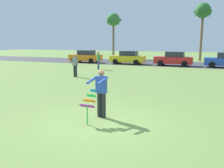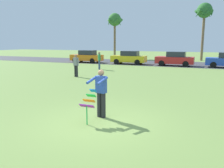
{
  "view_description": "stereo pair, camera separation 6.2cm",
  "coord_description": "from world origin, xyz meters",
  "px_view_note": "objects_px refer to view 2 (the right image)",
  "views": [
    {
      "loc": [
        3.23,
        -6.75,
        2.68
      ],
      "look_at": [
        -0.16,
        1.56,
        1.05
      ],
      "focal_mm": 37.21,
      "sensor_mm": 36.0,
      "label": 1
    },
    {
      "loc": [
        3.29,
        -6.73,
        2.68
      ],
      "look_at": [
        -0.16,
        1.56,
        1.05
      ],
      "focal_mm": 37.21,
      "sensor_mm": 36.0,
      "label": 2
    }
  ],
  "objects_px": {
    "kite_held": "(89,102)",
    "palm_tree_left_near": "(115,21)",
    "person_kite_flyer": "(101,92)",
    "person_walker_near": "(99,60)",
    "parked_car_yellow": "(129,58)",
    "parked_car_red": "(175,59)",
    "palm_tree_right_near": "(204,13)",
    "parked_car_orange": "(87,57)",
    "person_walker_far": "(76,65)"
  },
  "relations": [
    {
      "from": "kite_held",
      "to": "palm_tree_right_near",
      "type": "xyz_separation_m",
      "value": [
        2.55,
        29.57,
        5.95
      ]
    },
    {
      "from": "parked_car_yellow",
      "to": "parked_car_red",
      "type": "distance_m",
      "value": 5.48
    },
    {
      "from": "parked_car_orange",
      "to": "person_kite_flyer",
      "type": "bearing_deg",
      "value": -60.02
    },
    {
      "from": "kite_held",
      "to": "person_walker_near",
      "type": "distance_m",
      "value": 15.41
    },
    {
      "from": "palm_tree_right_near",
      "to": "person_kite_flyer",
      "type": "bearing_deg",
      "value": -94.85
    },
    {
      "from": "palm_tree_left_near",
      "to": "person_walker_near",
      "type": "bearing_deg",
      "value": -73.23
    },
    {
      "from": "person_kite_flyer",
      "to": "person_walker_far",
      "type": "xyz_separation_m",
      "value": [
        -5.99,
        8.16,
        -0.02
      ]
    },
    {
      "from": "kite_held",
      "to": "palm_tree_right_near",
      "type": "distance_m",
      "value": 30.27
    },
    {
      "from": "kite_held",
      "to": "parked_car_red",
      "type": "height_order",
      "value": "parked_car_red"
    },
    {
      "from": "parked_car_orange",
      "to": "parked_car_yellow",
      "type": "height_order",
      "value": "same"
    },
    {
      "from": "kite_held",
      "to": "parked_car_red",
      "type": "distance_m",
      "value": 20.52
    },
    {
      "from": "person_walker_near",
      "to": "person_walker_far",
      "type": "distance_m",
      "value": 5.18
    },
    {
      "from": "palm_tree_left_near",
      "to": "palm_tree_right_near",
      "type": "bearing_deg",
      "value": -2.02
    },
    {
      "from": "palm_tree_left_near",
      "to": "parked_car_yellow",
      "type": "bearing_deg",
      "value": -58.99
    },
    {
      "from": "palm_tree_left_near",
      "to": "palm_tree_right_near",
      "type": "relative_size",
      "value": 0.91
    },
    {
      "from": "parked_car_yellow",
      "to": "person_walker_far",
      "type": "xyz_separation_m",
      "value": [
        -0.42,
        -11.65,
        0.16
      ]
    },
    {
      "from": "parked_car_yellow",
      "to": "parked_car_red",
      "type": "relative_size",
      "value": 1.01
    },
    {
      "from": "palm_tree_left_near",
      "to": "palm_tree_right_near",
      "type": "xyz_separation_m",
      "value": [
        13.75,
        -0.49,
        0.67
      ]
    },
    {
      "from": "parked_car_orange",
      "to": "person_walker_far",
      "type": "bearing_deg",
      "value": -64.97
    },
    {
      "from": "parked_car_yellow",
      "to": "parked_car_red",
      "type": "xyz_separation_m",
      "value": [
        5.48,
        -0.0,
        0.0
      ]
    },
    {
      "from": "person_kite_flyer",
      "to": "person_walker_far",
      "type": "relative_size",
      "value": 1.0
    },
    {
      "from": "person_kite_flyer",
      "to": "palm_tree_left_near",
      "type": "bearing_deg",
      "value": 111.06
    },
    {
      "from": "person_kite_flyer",
      "to": "palm_tree_left_near",
      "type": "relative_size",
      "value": 0.24
    },
    {
      "from": "person_walker_far",
      "to": "kite_held",
      "type": "bearing_deg",
      "value": -56.43
    },
    {
      "from": "parked_car_yellow",
      "to": "parked_car_red",
      "type": "bearing_deg",
      "value": -0.01
    },
    {
      "from": "person_kite_flyer",
      "to": "person_walker_near",
      "type": "relative_size",
      "value": 1.0
    },
    {
      "from": "palm_tree_right_near",
      "to": "kite_held",
      "type": "bearing_deg",
      "value": -94.92
    },
    {
      "from": "parked_car_red",
      "to": "person_walker_near",
      "type": "distance_m",
      "value": 9.11
    },
    {
      "from": "palm_tree_right_near",
      "to": "parked_car_orange",
      "type": "bearing_deg",
      "value": -146.88
    },
    {
      "from": "parked_car_yellow",
      "to": "parked_car_orange",
      "type": "bearing_deg",
      "value": -179.98
    },
    {
      "from": "kite_held",
      "to": "palm_tree_left_near",
      "type": "xyz_separation_m",
      "value": [
        -11.2,
        30.06,
        5.28
      ]
    },
    {
      "from": "parked_car_red",
      "to": "palm_tree_left_near",
      "type": "bearing_deg",
      "value": 139.62
    },
    {
      "from": "parked_car_yellow",
      "to": "palm_tree_left_near",
      "type": "height_order",
      "value": "palm_tree_left_near"
    },
    {
      "from": "parked_car_orange",
      "to": "person_walker_near",
      "type": "distance_m",
      "value": 8.17
    },
    {
      "from": "person_kite_flyer",
      "to": "person_walker_near",
      "type": "xyz_separation_m",
      "value": [
        -6.47,
        13.31,
        -0.02
      ]
    },
    {
      "from": "parked_car_orange",
      "to": "person_walker_far",
      "type": "relative_size",
      "value": 2.45
    },
    {
      "from": "parked_car_orange",
      "to": "person_walker_far",
      "type": "height_order",
      "value": "person_walker_far"
    },
    {
      "from": "parked_car_yellow",
      "to": "person_walker_near",
      "type": "distance_m",
      "value": 6.56
    },
    {
      "from": "parked_car_red",
      "to": "person_walker_near",
      "type": "bearing_deg",
      "value": -134.49
    },
    {
      "from": "parked_car_yellow",
      "to": "palm_tree_left_near",
      "type": "distance_m",
      "value": 12.3
    },
    {
      "from": "person_walker_near",
      "to": "palm_tree_right_near",
      "type": "bearing_deg",
      "value": 60.15
    },
    {
      "from": "parked_car_red",
      "to": "kite_held",
      "type": "bearing_deg",
      "value": -90.02
    },
    {
      "from": "parked_car_yellow",
      "to": "palm_tree_right_near",
      "type": "xyz_separation_m",
      "value": [
        8.02,
        9.05,
        5.92
      ]
    },
    {
      "from": "person_kite_flyer",
      "to": "parked_car_orange",
      "type": "bearing_deg",
      "value": 119.98
    },
    {
      "from": "parked_car_yellow",
      "to": "person_walker_near",
      "type": "bearing_deg",
      "value": -97.9
    },
    {
      "from": "person_kite_flyer",
      "to": "parked_car_red",
      "type": "height_order",
      "value": "person_kite_flyer"
    },
    {
      "from": "palm_tree_left_near",
      "to": "person_walker_near",
      "type": "height_order",
      "value": "palm_tree_left_near"
    },
    {
      "from": "parked_car_orange",
      "to": "parked_car_yellow",
      "type": "xyz_separation_m",
      "value": [
        5.86,
        0.0,
        0.0
      ]
    },
    {
      "from": "palm_tree_left_near",
      "to": "person_walker_far",
      "type": "distance_m",
      "value": 22.43
    },
    {
      "from": "kite_held",
      "to": "parked_car_orange",
      "type": "distance_m",
      "value": 23.44
    }
  ]
}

